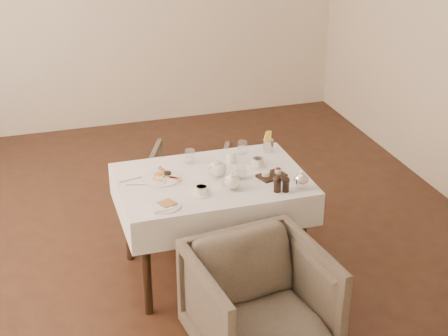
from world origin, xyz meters
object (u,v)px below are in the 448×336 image
table (212,193)px  breakfast_plate (161,177)px  armchair_near (260,304)px  armchair_far (189,184)px  teapot_centre (217,168)px

table → breakfast_plate: (-0.33, 0.10, 0.13)m
armchair_near → breakfast_plate: bearing=102.3°
table → armchair_far: bearing=86.5°
table → armchair_near: (0.02, -0.92, -0.28)m
breakfast_plate → teapot_centre: teapot_centre is taller
armchair_near → breakfast_plate: 1.15m
armchair_far → teapot_centre: size_ratio=3.78×
table → armchair_far: (0.05, 0.84, -0.35)m
armchair_near → teapot_centre: 1.04m
teapot_centre → armchair_near: bearing=-112.6°
armchair_near → teapot_centre: teapot_centre is taller
breakfast_plate → teapot_centre: 0.39m
table → breakfast_plate: bearing=163.4°
armchair_near → teapot_centre: size_ratio=4.64×
table → teapot_centre: teapot_centre is taller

